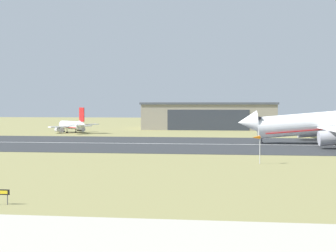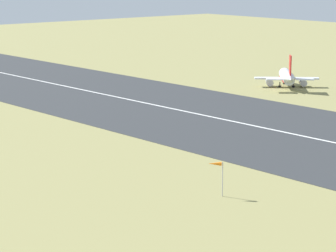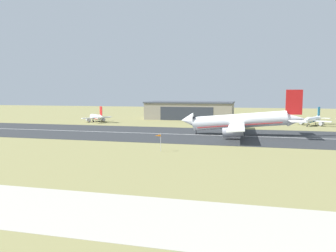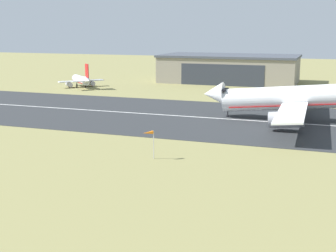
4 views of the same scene
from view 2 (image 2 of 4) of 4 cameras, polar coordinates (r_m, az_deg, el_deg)
ground_plane at (r=113.37m, az=-5.41°, el=-5.47°), size 623.79×623.79×0.00m
airplane_parked_west at (r=219.67m, az=8.52°, el=3.50°), size 19.49×18.85×9.66m
windsock_pole at (r=114.75m, az=3.45°, el=-2.86°), size 1.79×1.80×5.16m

